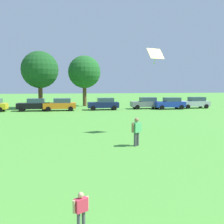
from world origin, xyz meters
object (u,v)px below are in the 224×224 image
at_px(tree_center, 40,70).
at_px(tree_far_right, 84,72).
at_px(child_kite_flyer, 81,207).
at_px(parked_car_blue_6, 170,103).
at_px(parked_car_gray_5, 146,103).
at_px(parked_car_navy_4, 104,104).
at_px(kite, 155,54).
at_px(parked_car_black_2, 34,105).
at_px(parked_car_silver_7, 195,102).
at_px(adult_bystander, 137,129).
at_px(parked_car_orange_3, 60,104).

bearing_deg(tree_center, tree_far_right, 27.84).
height_order(child_kite_flyer, parked_car_blue_6, parked_car_blue_6).
distance_m(child_kite_flyer, parked_car_gray_5, 33.05).
bearing_deg(child_kite_flyer, parked_car_navy_4, 52.19).
xyz_separation_m(kite, parked_car_black_2, (-10.69, 18.19, -4.77)).
xyz_separation_m(kite, tree_far_right, (-3.50, 25.50, -0.04)).
bearing_deg(parked_car_navy_4, child_kite_flyer, 81.40).
bearing_deg(parked_car_blue_6, tree_center, -12.28).
bearing_deg(tree_far_right, parked_car_silver_7, -22.45).
distance_m(parked_car_black_2, parked_car_blue_6, 19.08).
relative_size(tree_center, tree_far_right, 1.02).
height_order(adult_bystander, parked_car_gray_5, parked_car_gray_5).
height_order(parked_car_black_2, parked_car_gray_5, same).
bearing_deg(adult_bystander, parked_car_silver_7, -159.42).
xyz_separation_m(kite, parked_car_blue_6, (8.39, 17.89, -4.77)).
distance_m(parked_car_black_2, parked_car_gray_5, 15.83).
bearing_deg(parked_car_gray_5, parked_car_silver_7, 178.29).
bearing_deg(tree_center, adult_bystander, -73.01).
height_order(child_kite_flyer, tree_far_right, tree_far_right).
bearing_deg(parked_car_orange_3, child_kite_flyer, 92.61).
xyz_separation_m(parked_car_gray_5, parked_car_blue_6, (3.26, -1.14, 0.00)).
relative_size(parked_car_black_2, parked_car_orange_3, 1.00).
relative_size(parked_car_black_2, parked_car_silver_7, 1.00).
xyz_separation_m(parked_car_orange_3, parked_car_blue_6, (15.64, -0.10, 0.00)).
xyz_separation_m(child_kite_flyer, tree_center, (-4.35, 34.08, 5.14)).
bearing_deg(adult_bystander, parked_car_blue_6, -152.09).
bearing_deg(parked_car_gray_5, adult_bystander, 71.92).
relative_size(kite, parked_car_black_2, 0.31).
distance_m(child_kite_flyer, parked_car_blue_6, 33.25).
relative_size(parked_car_gray_5, tree_far_right, 0.52).
distance_m(kite, parked_car_blue_6, 20.33).
distance_m(parked_car_orange_3, tree_center, 6.92).
height_order(kite, parked_car_navy_4, kite).
bearing_deg(parked_car_black_2, parked_car_blue_6, 179.11).
height_order(adult_bystander, parked_car_orange_3, parked_car_orange_3).
bearing_deg(tree_center, parked_car_gray_5, -10.75).
relative_size(kite, parked_car_gray_5, 0.31).
distance_m(parked_car_orange_3, parked_car_navy_4, 5.99).
xyz_separation_m(parked_car_black_2, parked_car_navy_4, (9.41, 0.14, 0.00)).
relative_size(child_kite_flyer, parked_car_silver_7, 0.22).
relative_size(adult_bystander, parked_car_navy_4, 0.38).
xyz_separation_m(child_kite_flyer, parked_car_silver_7, (18.59, 30.94, 0.30)).
height_order(parked_car_blue_6, parked_car_silver_7, same).
distance_m(parked_car_orange_3, parked_car_silver_7, 19.98).
xyz_separation_m(kite, parked_car_navy_4, (-1.28, 18.33, -4.77)).
xyz_separation_m(child_kite_flyer, kite, (5.88, 12.14, 5.08)).
distance_m(child_kite_flyer, parked_car_silver_7, 36.10).
xyz_separation_m(adult_bystander, kite, (2.35, 3.86, 4.67)).
relative_size(adult_bystander, kite, 1.23).
relative_size(kite, parked_car_silver_7, 0.31).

